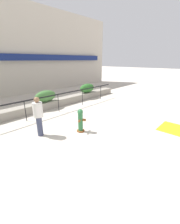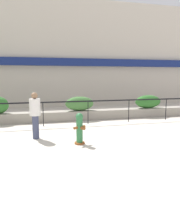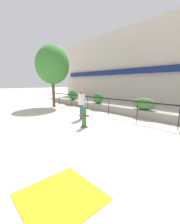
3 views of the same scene
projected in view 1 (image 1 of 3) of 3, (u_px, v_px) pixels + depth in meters
The scene contains 8 objects.
ground_plane at pixel (96, 159), 5.03m from camera, with size 120.00×120.00×0.00m, color beige.
planter_wall_low at pixel (17, 112), 8.76m from camera, with size 18.00×0.70×0.50m, color gray.
fence_railing_segment at pixel (24, 103), 7.80m from camera, with size 15.00×0.05×1.15m.
hedge_bush_2 at pixel (46, 96), 9.91m from camera, with size 1.52×0.65×0.75m, color #427538.
hedge_bush_3 at pixel (87, 88), 12.71m from camera, with size 1.55×0.67×0.74m, color #2D6B28.
fire_hydrant at pixel (81, 120), 6.79m from camera, with size 0.48×0.49×1.08m.
pedestrian at pixel (38, 114), 6.29m from camera, with size 0.51×0.51×1.73m.
tactile_warning_pad at pixel (176, 129), 7.17m from camera, with size 1.41×1.41×0.01m, color gold.
Camera 1 is at (-3.25, -2.70, 3.15)m, focal length 24.00 mm.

